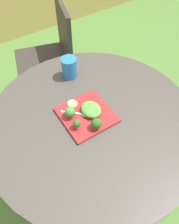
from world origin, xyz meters
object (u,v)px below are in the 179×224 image
Objects in this scene: drinking_glass at (69,69)px; fork at (79,114)px; salad_plate at (87,115)px; patio_chair at (53,51)px.

drinking_glass is 0.31m from fork.
drinking_glass is (0.08, 0.31, 0.05)m from salad_plate.
fork is at bearing -106.16° from patio_chair.
salad_plate is at bearing -32.61° from fork.
salad_plate is at bearing -103.66° from patio_chair.
patio_chair is 7.17× the size of fork.
patio_chair is 0.89m from fork.
patio_chair is at bearing 73.84° from fork.
drinking_glass is at bearing 75.75° from salad_plate.
patio_chair is 0.89m from salad_plate.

